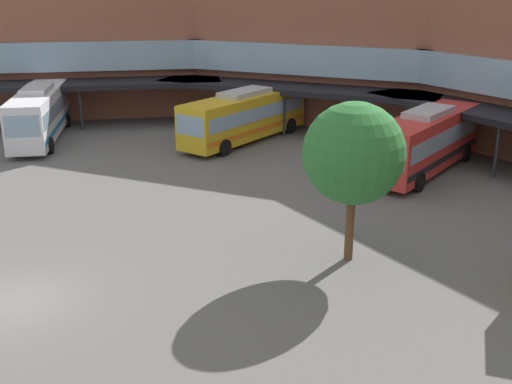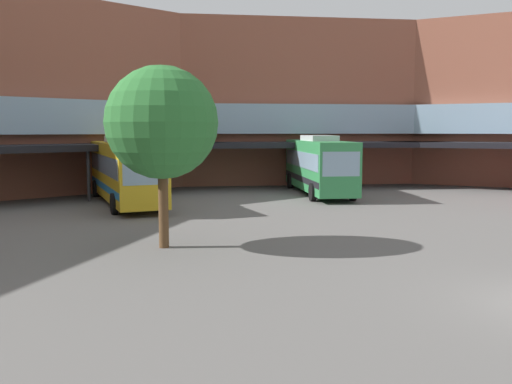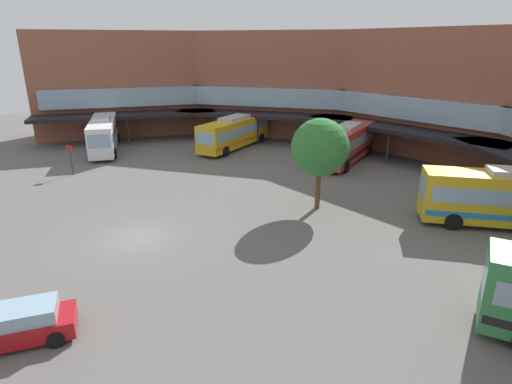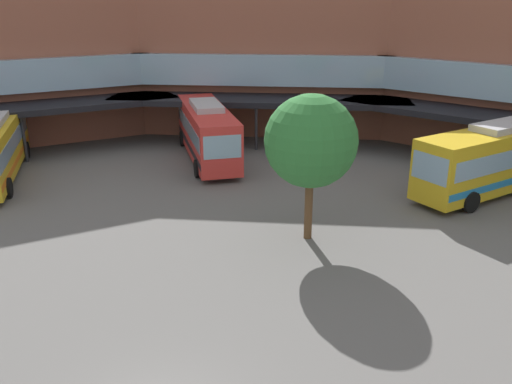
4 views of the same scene
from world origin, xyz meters
name	(u,v)px [view 2 (image 2 of 4)]	position (x,y,z in m)	size (l,w,h in m)	color
station_building	(48,83)	(0.00, 18.92, 6.18)	(74.61, 45.53, 12.83)	#93543F
bus_1	(125,170)	(8.10, 22.93, 1.98)	(8.89, 11.15, 3.91)	gold
bus_2	(319,164)	(18.64, 15.62, 1.99)	(10.21, 8.96, 3.93)	#338C4C
plaza_tree	(162,123)	(0.08, 12.85, 4.52)	(4.05, 4.05, 6.56)	brown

